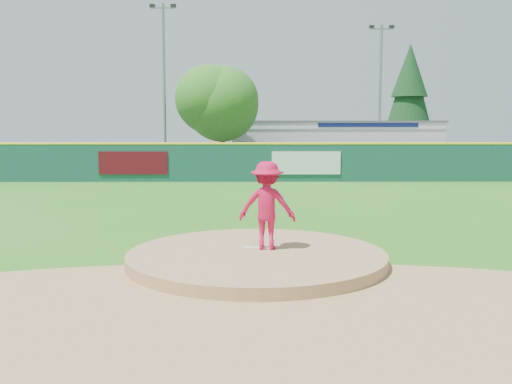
{
  "coord_description": "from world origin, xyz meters",
  "views": [
    {
      "loc": [
        -0.1,
        -11.89,
        2.9
      ],
      "look_at": [
        0.0,
        2.0,
        1.3
      ],
      "focal_mm": 40.0,
      "sensor_mm": 36.0,
      "label": 1
    }
  ],
  "objects_px": {
    "playground_slide": "(12,165)",
    "light_pole_right": "(380,89)",
    "van": "(241,161)",
    "pool_building_grp": "(331,143)",
    "deciduous_tree": "(222,100)",
    "light_pole_left": "(164,79)",
    "conifer_tree": "(409,95)",
    "pitcher": "(267,205)"
  },
  "relations": [
    {
      "from": "playground_slide",
      "to": "light_pole_right",
      "type": "height_order",
      "value": "light_pole_right"
    },
    {
      "from": "playground_slide",
      "to": "light_pole_right",
      "type": "relative_size",
      "value": 0.25
    },
    {
      "from": "van",
      "to": "light_pole_right",
      "type": "height_order",
      "value": "light_pole_right"
    },
    {
      "from": "pool_building_grp",
      "to": "deciduous_tree",
      "type": "height_order",
      "value": "deciduous_tree"
    },
    {
      "from": "van",
      "to": "deciduous_tree",
      "type": "bearing_deg",
      "value": 83.42
    },
    {
      "from": "van",
      "to": "pool_building_grp",
      "type": "relative_size",
      "value": 0.31
    },
    {
      "from": "playground_slide",
      "to": "light_pole_left",
      "type": "distance_m",
      "value": 11.23
    },
    {
      "from": "playground_slide",
      "to": "conifer_tree",
      "type": "height_order",
      "value": "conifer_tree"
    },
    {
      "from": "playground_slide",
      "to": "conifer_tree",
      "type": "distance_m",
      "value": 31.19
    },
    {
      "from": "light_pole_left",
      "to": "light_pole_right",
      "type": "relative_size",
      "value": 1.1
    },
    {
      "from": "playground_slide",
      "to": "light_pole_left",
      "type": "height_order",
      "value": "light_pole_left"
    },
    {
      "from": "pitcher",
      "to": "playground_slide",
      "type": "height_order",
      "value": "pitcher"
    },
    {
      "from": "pool_building_grp",
      "to": "light_pole_right",
      "type": "bearing_deg",
      "value": -44.95
    },
    {
      "from": "conifer_tree",
      "to": "pool_building_grp",
      "type": "bearing_deg",
      "value": -150.22
    },
    {
      "from": "conifer_tree",
      "to": "light_pole_right",
      "type": "bearing_deg",
      "value": -119.74
    },
    {
      "from": "pool_building_grp",
      "to": "light_pole_right",
      "type": "xyz_separation_m",
      "value": [
        3.0,
        -2.99,
        3.88
      ]
    },
    {
      "from": "pitcher",
      "to": "light_pole_left",
      "type": "height_order",
      "value": "light_pole_left"
    },
    {
      "from": "playground_slide",
      "to": "van",
      "type": "bearing_deg",
      "value": 13.42
    },
    {
      "from": "van",
      "to": "playground_slide",
      "type": "relative_size",
      "value": 1.94
    },
    {
      "from": "pitcher",
      "to": "van",
      "type": "height_order",
      "value": "pitcher"
    },
    {
      "from": "pitcher",
      "to": "deciduous_tree",
      "type": "height_order",
      "value": "deciduous_tree"
    },
    {
      "from": "playground_slide",
      "to": "light_pole_right",
      "type": "distance_m",
      "value": 24.83
    },
    {
      "from": "light_pole_left",
      "to": "light_pole_right",
      "type": "height_order",
      "value": "light_pole_left"
    },
    {
      "from": "light_pole_left",
      "to": "light_pole_right",
      "type": "bearing_deg",
      "value": 7.59
    },
    {
      "from": "van",
      "to": "conifer_tree",
      "type": "relative_size",
      "value": 0.5
    },
    {
      "from": "playground_slide",
      "to": "deciduous_tree",
      "type": "xyz_separation_m",
      "value": [
        12.15,
        3.57,
        3.87
      ]
    },
    {
      "from": "pitcher",
      "to": "light_pole_left",
      "type": "bearing_deg",
      "value": -68.87
    },
    {
      "from": "pool_building_grp",
      "to": "light_pole_right",
      "type": "distance_m",
      "value": 5.75
    },
    {
      "from": "van",
      "to": "light_pole_left",
      "type": "height_order",
      "value": "light_pole_left"
    },
    {
      "from": "van",
      "to": "conifer_tree",
      "type": "height_order",
      "value": "conifer_tree"
    },
    {
      "from": "playground_slide",
      "to": "light_pole_left",
      "type": "bearing_deg",
      "value": 34.37
    },
    {
      "from": "deciduous_tree",
      "to": "conifer_tree",
      "type": "xyz_separation_m",
      "value": [
        15.0,
        11.0,
        0.99
      ]
    },
    {
      "from": "van",
      "to": "playground_slide",
      "type": "distance_m",
      "value": 13.71
    },
    {
      "from": "pitcher",
      "to": "conifer_tree",
      "type": "bearing_deg",
      "value": -101.68
    },
    {
      "from": "light_pole_right",
      "to": "light_pole_left",
      "type": "bearing_deg",
      "value": -172.41
    },
    {
      "from": "van",
      "to": "light_pole_right",
      "type": "relative_size",
      "value": 0.48
    },
    {
      "from": "pool_building_grp",
      "to": "light_pole_left",
      "type": "relative_size",
      "value": 1.38
    },
    {
      "from": "pool_building_grp",
      "to": "conifer_tree",
      "type": "distance_m",
      "value": 8.95
    },
    {
      "from": "deciduous_tree",
      "to": "light_pole_right",
      "type": "distance_m",
      "value": 11.75
    },
    {
      "from": "playground_slide",
      "to": "deciduous_tree",
      "type": "bearing_deg",
      "value": 16.38
    },
    {
      "from": "light_pole_left",
      "to": "deciduous_tree",
      "type": "bearing_deg",
      "value": -26.57
    },
    {
      "from": "light_pole_right",
      "to": "deciduous_tree",
      "type": "bearing_deg",
      "value": -160.02
    }
  ]
}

